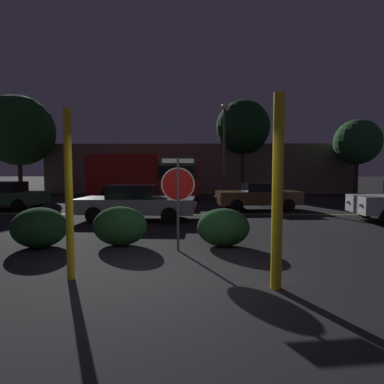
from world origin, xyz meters
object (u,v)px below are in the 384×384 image
Objects in this scene: yellow_pole_left at (69,195)px; passing_car_2 at (136,202)px; hedge_bush_2 at (120,226)px; passing_car_3 at (258,196)px; delivery_truck at (146,176)px; tree_1 at (243,127)px; yellow_pole_right at (278,192)px; street_lamp at (224,138)px; hedge_bush_3 at (223,227)px; tree_0 at (357,142)px; tree_2 at (19,131)px; passing_car_1 at (3,196)px; stop_sign at (178,184)px; hedge_bush_1 at (40,228)px.

passing_car_2 is (-0.16, 6.45, -0.77)m from yellow_pole_left.
passing_car_3 reaches higher than hedge_bush_2.
tree_1 reaches higher than delivery_truck.
yellow_pole_right is 0.48× the size of street_lamp.
hedge_bush_3 is 7.68m from passing_car_3.
tree_0 is 26.66m from tree_2.
delivery_truck is at bearing -166.03° from tree_0.
tree_1 is at bearing 73.60° from yellow_pole_left.
passing_car_1 is 0.52× the size of tree_2.
street_lamp is at bearing 73.35° from hedge_bush_2.
tree_2 is at bearing 122.05° from stop_sign.
stop_sign is 8.52m from passing_car_3.
hedge_bush_1 is 0.97× the size of hedge_bush_2.
yellow_pole_left reaches higher than passing_car_1.
delivery_truck reaches higher than passing_car_2.
passing_car_3 is at bearing -94.61° from tree_1.
delivery_truck reaches higher than hedge_bush_3.
tree_0 reaches higher than hedge_bush_1.
street_lamp is at bearing -13.45° from tree_2.
passing_car_1 is at bearing 127.71° from hedge_bush_1.
stop_sign is 2.83m from yellow_pole_right.
hedge_bush_3 is at bearing 39.39° from yellow_pole_left.
passing_car_2 is 0.58× the size of tree_2.
passing_car_3 is 19.86m from tree_2.
street_lamp is (4.15, 8.41, 3.39)m from passing_car_2.
passing_car_3 is 0.53× the size of tree_1.
passing_car_2 is (-3.59, 6.82, -0.84)m from yellow_pole_right.
tree_2 reaches higher than tree_0.
yellow_pole_right reaches higher than passing_car_3.
stop_sign is 3.57m from hedge_bush_1.
hedge_bush_2 is 22.15m from tree_0.
hedge_bush_2 is 12.55m from delivery_truck.
tree_0 is (11.28, 19.11, 2.67)m from yellow_pole_right.
hedge_bush_1 is 0.17× the size of tree_1.
tree_0 is at bearing 54.11° from hedge_bush_3.
hedge_bush_3 is at bearing -100.02° from tree_1.
delivery_truck is at bearing 107.84° from hedge_bush_3.
passing_car_1 is at bearing 84.86° from passing_car_3.
delivery_truck is 16.57m from tree_0.
delivery_truck is (0.48, 12.65, 1.13)m from hedge_bush_1.
passing_car_3 is at bearing 58.92° from stop_sign.
delivery_truck is 10.11m from tree_1.
hedge_bush_3 is 0.20× the size of street_lamp.
hedge_bush_3 is 20.60m from tree_0.
delivery_truck is at bearing -171.20° from passing_car_2.
tree_2 is (-10.27, 16.54, 4.64)m from hedge_bush_1.
tree_1 is at bearing 79.98° from hedge_bush_3.
passing_car_2 is 16.22m from tree_1.
tree_2 is (-18.00, -1.91, -0.50)m from tree_1.
yellow_pole_right is at bearing -51.11° from tree_2.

